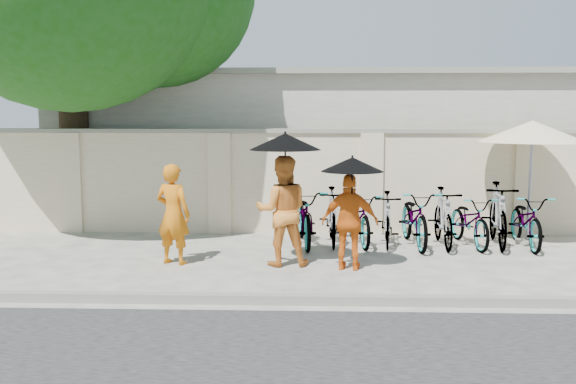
{
  "coord_description": "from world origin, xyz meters",
  "views": [
    {
      "loc": [
        0.82,
        -9.53,
        2.39
      ],
      "look_at": [
        0.44,
        0.91,
        1.1
      ],
      "focal_mm": 40.0,
      "sensor_mm": 36.0,
      "label": 1
    }
  ],
  "objects_px": {
    "monk_left": "(173,214)",
    "monk_center": "(282,211)",
    "monk_right": "(350,222)",
    "patio_umbrella": "(532,133)"
  },
  "relations": [
    {
      "from": "monk_left",
      "to": "monk_center",
      "type": "height_order",
      "value": "monk_center"
    },
    {
      "from": "monk_center",
      "to": "patio_umbrella",
      "type": "height_order",
      "value": "patio_umbrella"
    },
    {
      "from": "monk_center",
      "to": "monk_right",
      "type": "bearing_deg",
      "value": 161.62
    },
    {
      "from": "monk_left",
      "to": "monk_center",
      "type": "distance_m",
      "value": 1.73
    },
    {
      "from": "monk_center",
      "to": "monk_right",
      "type": "distance_m",
      "value": 1.08
    },
    {
      "from": "monk_right",
      "to": "patio_umbrella",
      "type": "xyz_separation_m",
      "value": [
        3.38,
        2.04,
        1.3
      ]
    },
    {
      "from": "monk_right",
      "to": "patio_umbrella",
      "type": "height_order",
      "value": "patio_umbrella"
    },
    {
      "from": "monk_center",
      "to": "patio_umbrella",
      "type": "xyz_separation_m",
      "value": [
        4.42,
        1.79,
        1.17
      ]
    },
    {
      "from": "monk_left",
      "to": "monk_right",
      "type": "distance_m",
      "value": 2.79
    },
    {
      "from": "monk_center",
      "to": "monk_right",
      "type": "relative_size",
      "value": 1.18
    }
  ]
}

